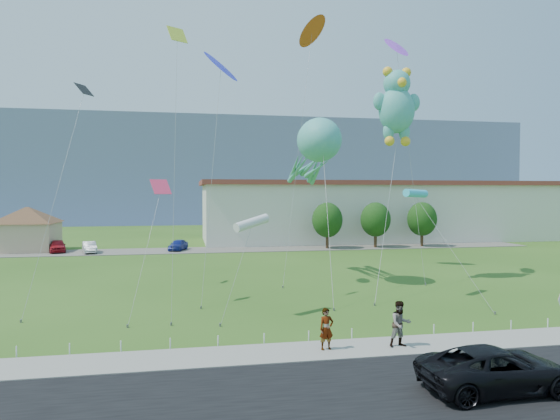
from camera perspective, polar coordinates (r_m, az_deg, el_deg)
The scene contains 27 objects.
ground at distance 24.34m, azimuth 4.90°, elevation -13.79°, with size 160.00×160.00×0.00m, color #2E5317.
road at distance 17.17m, azimuth 12.55°, elevation -20.61°, with size 80.00×8.00×0.06m, color black.
sidewalk at distance 21.80m, azimuth 6.91°, elevation -15.56°, with size 80.00×2.50×0.10m, color gray.
parking_strip at distance 58.28m, azimuth -4.38°, elevation -4.50°, with size 70.00×6.00×0.06m, color #59544C.
hill_ridge at distance 142.82m, azimuth -8.12°, elevation 4.34°, with size 160.00×50.00×25.00m, color slate.
pavilion at distance 63.20m, azimuth -26.90°, elevation -1.48°, with size 9.20×9.20×5.00m.
warehouse at distance 74.02m, azimuth 15.24°, elevation -0.00°, with size 61.00×15.00×8.20m.
rope_fence at distance 23.07m, azimuth 5.79°, elevation -14.04°, with size 26.05×0.05×0.50m.
tree_near at distance 58.95m, azimuth 5.43°, elevation -1.15°, with size 3.60×3.60×5.47m.
tree_mid at distance 60.88m, azimuth 10.86°, elevation -1.08°, with size 3.60×3.60×5.47m.
tree_far at distance 63.32m, azimuth 15.92°, elevation -1.00°, with size 3.60×3.60×5.47m.
suv at distance 18.73m, azimuth 23.55°, elevation -16.33°, with size 2.39×5.18×1.44m, color black.
pedestrian_left at distance 21.35m, azimuth 5.33°, elevation -13.37°, with size 0.63×0.41×1.73m, color gray.
pedestrian_right at distance 22.19m, azimuth 13.60°, elevation -12.54°, with size 0.94×0.73×1.94m, color gray.
parked_car_red at distance 60.33m, azimuth -24.07°, elevation -3.76°, with size 1.62×4.01×1.37m, color #AF1520.
parked_car_silver at distance 58.33m, azimuth -20.94°, elevation -3.99°, with size 1.30×3.71×1.22m, color #ADADB4.
parked_car_blue at distance 58.02m, azimuth -11.57°, elevation -3.91°, with size 1.47×3.65×1.24m, color navy.
octopus_kite at distance 36.89m, azimuth 4.04°, elevation 6.78°, with size 3.12×14.49×11.93m.
teddy_bear_kite at distance 38.74m, azimuth 13.20°, elevation 11.66°, with size 6.48×8.76×15.90m.
small_kite_cyan at distance 32.64m, azimuth 15.30°, elevation 1.76°, with size 2.49×6.35×7.01m.
small_kite_white at distance 26.70m, azimuth -3.29°, elevation -1.54°, with size 2.12×3.08×5.44m.
small_kite_yellow at distance 30.41m, azimuth -11.75°, elevation 15.60°, with size 1.29×5.76×16.34m.
small_kite_purple at distance 41.12m, azimuth 13.24°, elevation 17.16°, with size 1.80×4.27×18.52m.
small_kite_pink at distance 29.92m, azimuth -13.76°, elevation 1.35°, with size 2.08×5.91×7.40m.
small_kite_blue at distance 35.51m, azimuth -6.82°, elevation 15.54°, with size 2.55×6.80×15.96m.
small_kite_black at distance 35.98m, azimuth -22.13°, elevation 10.20°, with size 2.22×9.61×14.07m.
small_kite_orange at distance 44.30m, azimuth 3.59°, elevation 19.12°, with size 4.91×8.24×20.91m.
Camera 1 is at (-6.29, -22.56, 6.62)m, focal length 32.00 mm.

